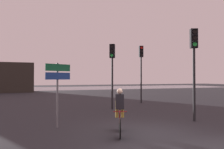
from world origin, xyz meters
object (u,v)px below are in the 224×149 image
Objects in this scene: traffic_light_near_right at (194,57)px; direction_sign_post at (58,83)px; cyclist at (120,111)px; traffic_light_far_right at (141,63)px; traffic_light_center at (112,64)px.

traffic_light_near_right is 1.65× the size of direction_sign_post.
cyclist is (-4.17, -0.97, -2.17)m from traffic_light_near_right.
traffic_light_near_right is 7.56m from traffic_light_far_right.
traffic_light_far_right is 1.10× the size of traffic_light_center.
traffic_light_near_right is at bearing -145.08° from cyclist.
traffic_light_far_right is at bearing -161.46° from direction_sign_post.
traffic_light_near_right reaches higher than traffic_light_center.
traffic_light_center is (-2.13, 5.06, -0.06)m from traffic_light_near_right.
cyclist is at bearing 36.05° from traffic_light_near_right.
direction_sign_post is 2.82m from cyclist.
direction_sign_post is at bearing 52.90° from traffic_light_far_right.
cyclist is (-5.45, -8.41, -2.37)m from traffic_light_far_right.
traffic_light_center is at bearing -44.18° from traffic_light_near_right.
direction_sign_post is at bearing 15.07° from traffic_light_near_right.
traffic_light_center is 2.59× the size of cyclist.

